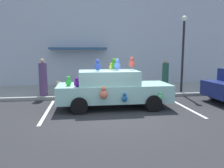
% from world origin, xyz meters
% --- Properties ---
extents(ground_plane, '(60.00, 60.00, 0.00)m').
position_xyz_m(ground_plane, '(0.00, 0.00, 0.00)').
color(ground_plane, '#262628').
extents(sidewalk, '(24.00, 4.00, 0.15)m').
position_xyz_m(sidewalk, '(0.00, 5.00, 0.07)').
color(sidewalk, gray).
rests_on(sidewalk, ground).
extents(storefront_building, '(24.00, 1.25, 6.40)m').
position_xyz_m(storefront_building, '(-0.01, 7.14, 3.19)').
color(storefront_building, '#B2B7C1').
rests_on(storefront_building, ground).
extents(parking_stripe_front, '(0.12, 3.60, 0.01)m').
position_xyz_m(parking_stripe_front, '(3.29, 1.00, 0.00)').
color(parking_stripe_front, silver).
rests_on(parking_stripe_front, ground).
extents(parking_stripe_rear, '(0.12, 3.60, 0.01)m').
position_xyz_m(parking_stripe_rear, '(-2.36, 1.00, 0.00)').
color(parking_stripe_rear, silver).
rests_on(parking_stripe_rear, ground).
extents(plush_covered_car, '(4.61, 2.05, 2.10)m').
position_xyz_m(plush_covered_car, '(0.26, 1.22, 0.81)').
color(plush_covered_car, '#96C8BE').
rests_on(plush_covered_car, ground).
extents(teddy_bear_on_sidewalk, '(0.36, 0.30, 0.70)m').
position_xyz_m(teddy_bear_on_sidewalk, '(-2.20, 3.70, 0.47)').
color(teddy_bear_on_sidewalk, beige).
rests_on(teddy_bear_on_sidewalk, sidewalk).
extents(street_lamp_post, '(0.28, 0.28, 4.05)m').
position_xyz_m(street_lamp_post, '(4.40, 3.50, 2.62)').
color(street_lamp_post, black).
rests_on(street_lamp_post, sidewalk).
extents(pedestrian_near_shopfront, '(0.38, 0.38, 1.74)m').
position_xyz_m(pedestrian_near_shopfront, '(4.00, 4.85, 0.95)').
color(pedestrian_near_shopfront, '#245343').
rests_on(pedestrian_near_shopfront, sidewalk).
extents(pedestrian_walking_past, '(0.40, 0.40, 1.84)m').
position_xyz_m(pedestrian_walking_past, '(-2.92, 3.50, 1.00)').
color(pedestrian_walking_past, '#583B66').
rests_on(pedestrian_walking_past, sidewalk).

